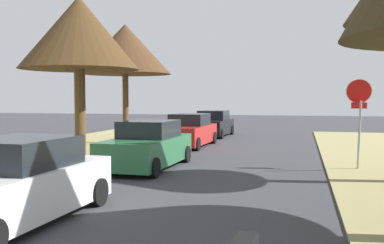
% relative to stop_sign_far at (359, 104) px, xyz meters
% --- Properties ---
extents(stop_sign_far, '(0.82, 0.74, 2.91)m').
position_rel_stop_sign_far_xyz_m(stop_sign_far, '(0.00, 0.00, 0.00)').
color(stop_sign_far, '#9EA0A5').
rests_on(stop_sign_far, grass_verge_right).
extents(street_tree_left_mid_b, '(4.44, 4.44, 6.07)m').
position_rel_stop_sign_far_xyz_m(street_tree_left_mid_b, '(-9.88, 0.02, 2.59)').
color(street_tree_left_mid_b, brown).
rests_on(street_tree_left_mid_b, grass_verge_left).
extents(street_tree_left_far, '(4.63, 4.63, 6.02)m').
position_rel_stop_sign_far_xyz_m(street_tree_left_far, '(-10.50, 5.92, 2.65)').
color(street_tree_left_far, brown).
rests_on(street_tree_left_far, grass_verge_left).
extents(parked_sedan_white, '(2.05, 4.45, 1.57)m').
position_rel_stop_sign_far_xyz_m(parked_sedan_white, '(-6.94, -7.97, -1.42)').
color(parked_sedan_white, white).
rests_on(parked_sedan_white, ground).
extents(parked_sedan_green, '(2.05, 4.45, 1.57)m').
position_rel_stop_sign_far_xyz_m(parked_sedan_green, '(-6.76, -1.21, -1.42)').
color(parked_sedan_green, '#28663D').
rests_on(parked_sedan_green, ground).
extents(parked_sedan_red, '(2.05, 4.45, 1.57)m').
position_rel_stop_sign_far_xyz_m(parked_sedan_red, '(-7.09, 5.59, -1.42)').
color(parked_sedan_red, red).
rests_on(parked_sedan_red, ground).
extents(parked_sedan_black, '(2.05, 4.45, 1.57)m').
position_rel_stop_sign_far_xyz_m(parked_sedan_black, '(-7.08, 11.49, -1.42)').
color(parked_sedan_black, black).
rests_on(parked_sedan_black, ground).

